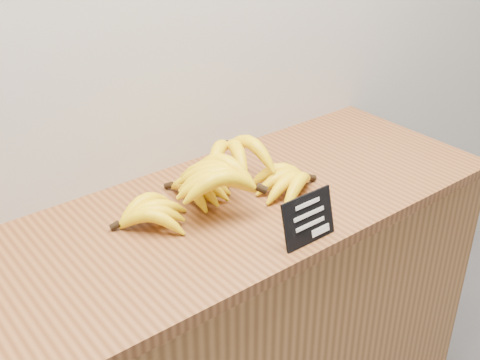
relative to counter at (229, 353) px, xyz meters
name	(u,v)px	position (x,y,z in m)	size (l,w,h in m)	color
counter	(229,353)	(0.00, 0.00, 0.00)	(1.45, 0.50, 0.90)	#9F6833
counter_top	(227,210)	(0.00, 0.00, 0.47)	(1.40, 0.54, 0.03)	brown
chalkboard_sign	(309,219)	(0.05, -0.22, 0.53)	(0.14, 0.01, 0.11)	black
banana_pile	(224,182)	(0.00, 0.01, 0.54)	(0.52, 0.32, 0.13)	yellow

